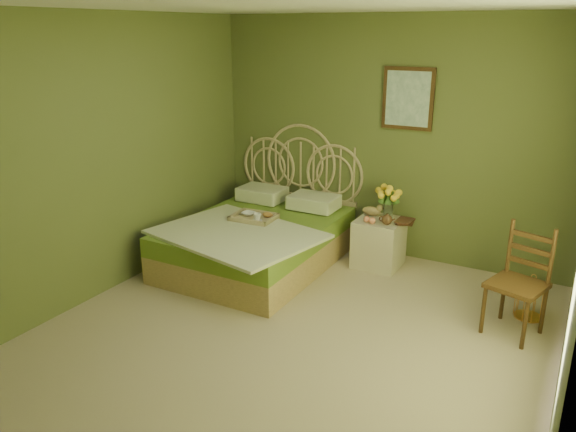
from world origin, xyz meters
The scene contains 13 objects.
floor centered at (0.00, 0.00, 0.00)m, with size 4.50×4.50×0.00m, color tan.
ceiling centered at (0.00, 0.00, 2.60)m, with size 4.50×4.50×0.00m, color silver.
wall_back centered at (0.00, 2.25, 1.30)m, with size 4.00×4.00×0.00m, color #5B6535.
wall_left centered at (-2.00, 0.00, 1.30)m, with size 4.50×4.50×0.00m, color #5B6535.
wall_art centered at (0.21, 2.22, 1.75)m, with size 0.54×0.04×0.64m.
bed centered at (-1.05, 1.29, 0.30)m, with size 1.75×2.21×1.37m.
nightstand centered at (0.12, 1.86, 0.35)m, with size 0.47×0.48×0.95m.
chair centered at (1.59, 1.11, 0.52)m, with size 0.51×0.51×0.93m.
birdcage centered at (1.69, 1.40, 0.18)m, with size 0.24×0.24×0.37m.
book_lower centered at (0.29, 1.86, 0.53)m, with size 0.18×0.24×0.02m, color #381E0F.
book_upper centered at (0.29, 1.86, 0.55)m, with size 0.16×0.22×0.02m, color #472819.
cereal_bowl centered at (-1.18, 1.27, 0.55)m, with size 0.14×0.14×0.03m, color white.
coffee_cup centered at (-1.00, 1.16, 0.57)m, with size 0.09×0.09×0.08m, color white.
Camera 1 is at (1.97, -3.53, 2.44)m, focal length 35.00 mm.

